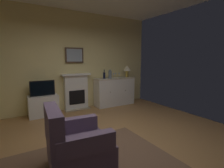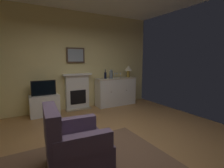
{
  "view_description": "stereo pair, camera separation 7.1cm",
  "coord_description": "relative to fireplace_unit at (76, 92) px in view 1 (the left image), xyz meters",
  "views": [
    {
      "loc": [
        -1.49,
        -2.38,
        1.52
      ],
      "look_at": [
        0.31,
        0.66,
        1.0
      ],
      "focal_mm": 26.72,
      "sensor_mm": 36.0,
      "label": 1
    },
    {
      "loc": [
        -1.43,
        -2.41,
        1.52
      ],
      "look_at": [
        0.31,
        0.66,
        1.0
      ],
      "focal_mm": 26.72,
      "sensor_mm": 36.0,
      "label": 2
    }
  ],
  "objects": [
    {
      "name": "armchair",
      "position": [
        -0.96,
        -2.8,
        -0.17
      ],
      "size": [
        0.87,
        0.83,
        0.92
      ],
      "color": "#604C66",
      "rests_on": "ground_plane"
    },
    {
      "name": "fireplace_unit",
      "position": [
        0.0,
        0.0,
        0.0
      ],
      "size": [
        0.87,
        0.3,
        1.1
      ],
      "color": "white",
      "rests_on": "ground_plane"
    },
    {
      "name": "vase_decorative",
      "position": [
        1.07,
        -0.23,
        0.51
      ],
      "size": [
        0.11,
        0.11,
        0.28
      ],
      "color": "slate",
      "rests_on": "sideboard_cabinet"
    },
    {
      "name": "wall_rear",
      "position": [
        -0.11,
        0.13,
        0.92
      ],
      "size": [
        5.47,
        0.06,
        2.94
      ],
      "primitive_type": "cube",
      "color": "#EAD68C",
      "rests_on": "ground_plane"
    },
    {
      "name": "ground_plane",
      "position": [
        -0.11,
        -2.49,
        -0.6
      ],
      "size": [
        5.47,
        5.29,
        0.1
      ],
      "primitive_type": "cube",
      "color": "#9E7042",
      "rests_on": "ground"
    },
    {
      "name": "tv_cabinet",
      "position": [
        -0.97,
        -0.16,
        -0.26
      ],
      "size": [
        0.75,
        0.42,
        0.57
      ],
      "color": "white",
      "rests_on": "ground_plane"
    },
    {
      "name": "framed_picture",
      "position": [
        0.0,
        0.05,
        1.1
      ],
      "size": [
        0.55,
        0.04,
        0.45
      ],
      "color": "#473323"
    },
    {
      "name": "tv_set",
      "position": [
        -0.98,
        -0.19,
        0.22
      ],
      "size": [
        0.62,
        0.07,
        0.4
      ],
      "color": "black",
      "rests_on": "tv_cabinet"
    },
    {
      "name": "wine_bottle",
      "position": [
        0.87,
        -0.21,
        0.48
      ],
      "size": [
        0.08,
        0.08,
        0.29
      ],
      "color": "black",
      "rests_on": "sideboard_cabinet"
    },
    {
      "name": "table_lamp",
      "position": [
        1.78,
        -0.18,
        0.65
      ],
      "size": [
        0.26,
        0.26,
        0.4
      ],
      "color": "#B79338",
      "rests_on": "sideboard_cabinet"
    },
    {
      "name": "wine_glass_center",
      "position": [
        1.31,
        -0.19,
        0.49
      ],
      "size": [
        0.07,
        0.07,
        0.16
      ],
      "color": "silver",
      "rests_on": "sideboard_cabinet"
    },
    {
      "name": "wine_glass_left",
      "position": [
        1.2,
        -0.22,
        0.49
      ],
      "size": [
        0.07,
        0.07,
        0.16
      ],
      "color": "silver",
      "rests_on": "sideboard_cabinet"
    },
    {
      "name": "wine_glass_right",
      "position": [
        1.42,
        -0.23,
        0.49
      ],
      "size": [
        0.07,
        0.07,
        0.16
      ],
      "color": "silver",
      "rests_on": "sideboard_cabinet"
    },
    {
      "name": "sideboard_cabinet",
      "position": [
        1.27,
        -0.18,
        -0.09
      ],
      "size": [
        1.37,
        0.49,
        0.92
      ],
      "color": "white",
      "rests_on": "ground_plane"
    }
  ]
}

